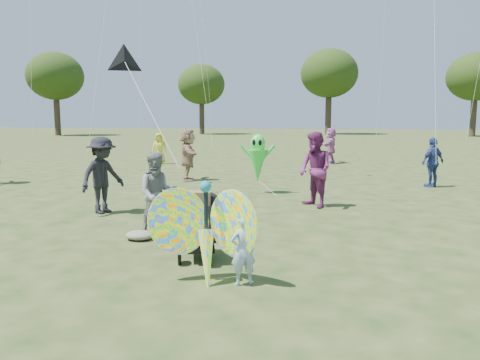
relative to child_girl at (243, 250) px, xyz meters
name	(u,v)px	position (x,y,z in m)	size (l,w,h in m)	color
ground	(236,265)	(-0.25, 0.81, -0.47)	(160.00, 160.00, 0.00)	#51592B
child_girl	(243,250)	(0.00, 0.00, 0.00)	(0.35, 0.23, 0.95)	#9CB6DD
adult_man	(158,194)	(-2.04, 2.38, 0.32)	(0.77, 0.60, 1.58)	gray
grey_bag	(140,235)	(-2.25, 1.95, -0.39)	(0.52, 0.43, 0.17)	gray
crowd_b	(102,175)	(-4.00, 4.08, 0.42)	(1.15, 0.66, 1.78)	black
crowd_c	(433,162)	(4.51, 9.73, 0.32)	(0.93, 0.39, 1.59)	navy
crowd_d	(188,155)	(-3.63, 9.89, 0.44)	(1.70, 0.54, 1.83)	tan
crowd_e	(315,170)	(0.86, 5.66, 0.47)	(0.91, 0.71, 1.88)	#702560
crowd_g	(159,148)	(-6.62, 15.32, 0.26)	(0.72, 0.47, 1.47)	yellow
crowd_j	(331,145)	(1.44, 17.05, 0.39)	(1.60, 0.51, 1.72)	#BF6DAE
jogging_stroller	(201,220)	(-0.86, 1.09, 0.14)	(0.68, 1.12, 1.09)	black
butterfly_kite	(206,234)	(-0.51, 0.01, 0.20)	(1.74, 0.75, 1.59)	#FF2846
delta_kite_rig	(125,62)	(-3.22, 3.77, 2.93)	(2.05, 1.62, 2.56)	black
alien_kite	(258,160)	(-0.84, 7.57, 0.50)	(1.12, 0.69, 1.74)	#37EA47
tree_line	(346,73)	(3.42, 45.80, 6.39)	(91.78, 33.60, 10.79)	#3A2D21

